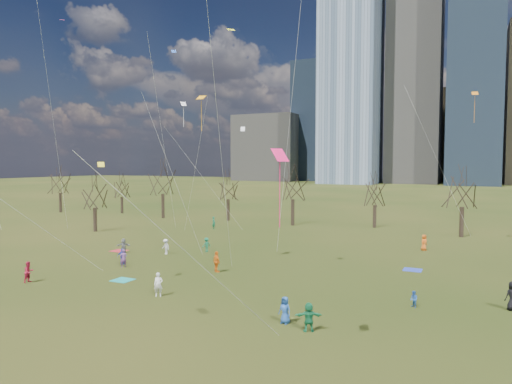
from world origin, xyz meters
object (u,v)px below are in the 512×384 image
at_px(person_1, 158,284).
at_px(person_2, 29,272).
at_px(blanket_teal, 123,280).
at_px(person_0, 285,310).
at_px(blanket_crimson, 119,251).
at_px(blanket_navy, 413,270).
at_px(person_4, 217,262).

bearing_deg(person_1, person_2, 151.87).
distance_m(blanket_teal, person_2, 7.48).
distance_m(blanket_teal, person_0, 16.36).
bearing_deg(person_0, blanket_crimson, 163.42).
bearing_deg(blanket_teal, blanket_navy, 33.58).
bearing_deg(person_2, person_4, -53.07).
bearing_deg(person_4, person_0, 169.35).
relative_size(blanket_teal, person_1, 0.92).
height_order(blanket_teal, blanket_navy, same).
bearing_deg(blanket_teal, person_4, 45.76).
distance_m(blanket_navy, blanket_crimson, 30.68).
xyz_separation_m(person_2, person_4, (12.01, 9.56, 0.07)).
distance_m(blanket_teal, person_1, 6.08).
height_order(person_0, person_2, person_2).
height_order(blanket_navy, person_4, person_4).
relative_size(person_1, person_4, 0.93).
xyz_separation_m(blanket_teal, person_0, (15.92, -3.69, 0.81)).
height_order(blanket_navy, blanket_crimson, same).
bearing_deg(blanket_navy, blanket_teal, -146.42).
distance_m(blanket_navy, person_0, 18.59).
bearing_deg(person_0, person_2, -168.28).
bearing_deg(person_1, person_4, 54.59).
xyz_separation_m(person_1, person_4, (0.10, 8.18, 0.06)).
relative_size(blanket_navy, person_2, 0.93).
bearing_deg(blanket_crimson, person_1, -39.50).
bearing_deg(person_4, blanket_teal, 77.63).
xyz_separation_m(blanket_crimson, person_0, (25.02, -13.32, 0.81)).
relative_size(person_0, person_1, 0.94).
xyz_separation_m(person_0, person_1, (-10.40, 1.27, 0.05)).
bearing_deg(person_2, blanket_navy, -58.66).
bearing_deg(blanket_crimson, person_2, -78.62).
relative_size(blanket_crimson, person_0, 0.97).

